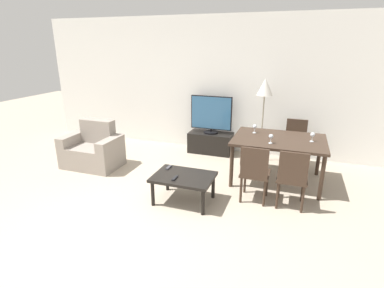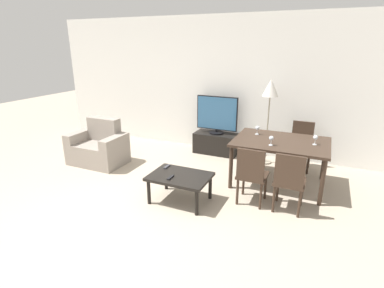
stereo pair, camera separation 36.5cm
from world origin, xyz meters
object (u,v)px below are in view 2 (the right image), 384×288
at_px(dining_chair_far, 301,143).
at_px(dining_chair_near_right, 289,180).
at_px(armchair, 99,148).
at_px(dining_table, 281,145).
at_px(floor_lamp, 270,93).
at_px(wine_glass_center, 271,139).
at_px(remote_secondary, 170,177).
at_px(remote_primary, 167,167).
at_px(wine_glass_right, 257,128).
at_px(dining_chair_near, 252,173).
at_px(wine_glass_left, 315,138).
at_px(coffee_table, 180,179).
at_px(tv_stand, 216,143).
at_px(tv, 217,115).

distance_m(dining_chair_far, dining_chair_near_right, 1.66).
relative_size(armchair, dining_table, 0.71).
relative_size(floor_lamp, wine_glass_center, 10.77).
bearing_deg(remote_secondary, remote_primary, 125.75).
distance_m(dining_table, wine_glass_right, 0.49).
height_order(armchair, wine_glass_right, wine_glass_right).
distance_m(dining_chair_near, wine_glass_left, 1.17).
relative_size(dining_chair_near_right, wine_glass_right, 5.78).
height_order(floor_lamp, wine_glass_center, floor_lamp).
height_order(coffee_table, floor_lamp, floor_lamp).
distance_m(tv_stand, wine_glass_right, 1.39).
bearing_deg(wine_glass_left, tv_stand, 153.21).
bearing_deg(floor_lamp, dining_table, -66.20).
xyz_separation_m(floor_lamp, wine_glass_left, (0.85, -0.82, -0.50)).
distance_m(tv_stand, floor_lamp, 1.53).
bearing_deg(armchair, dining_chair_far, 20.37).
relative_size(remote_primary, wine_glass_left, 1.03).
xyz_separation_m(tv, wine_glass_left, (1.88, -0.95, 0.03)).
bearing_deg(armchair, remote_secondary, -22.80).
bearing_deg(remote_primary, coffee_table, -30.94).
relative_size(tv_stand, dining_chair_near_right, 1.05).
bearing_deg(tv_stand, coffee_table, -84.26).
xyz_separation_m(dining_chair_near, wine_glass_right, (-0.17, 1.02, 0.36)).
xyz_separation_m(tv, wine_glass_center, (1.29, -1.25, 0.03)).
bearing_deg(remote_secondary, armchair, 157.20).
bearing_deg(coffee_table, armchair, 161.27).
distance_m(tv_stand, wine_glass_center, 1.90).
bearing_deg(floor_lamp, wine_glass_right, -94.77).
height_order(tv, wine_glass_left, tv).
relative_size(armchair, dining_chair_near_right, 1.19).
relative_size(dining_chair_near_right, wine_glass_center, 5.78).
bearing_deg(tv, dining_table, -34.30).
bearing_deg(wine_glass_left, dining_chair_near_right, -105.55).
xyz_separation_m(dining_table, floor_lamp, (-0.37, 0.83, 0.67)).
bearing_deg(armchair, coffee_table, -18.73).
height_order(dining_chair_near_right, wine_glass_right, wine_glass_right).
bearing_deg(dining_chair_near, tv_stand, 122.74).
bearing_deg(wine_glass_left, wine_glass_center, -153.05).
xyz_separation_m(dining_table, wine_glass_left, (0.48, 0.01, 0.17)).
distance_m(tv_stand, dining_chair_near, 2.14).
distance_m(dining_chair_far, wine_glass_center, 1.23).
distance_m(dining_chair_near, floor_lamp, 1.87).
bearing_deg(floor_lamp, remote_primary, -121.93).
distance_m(wine_glass_center, wine_glass_right, 0.57).
bearing_deg(tv_stand, remote_primary, -92.76).
bearing_deg(tv, wine_glass_center, -44.05).
bearing_deg(remote_secondary, coffee_table, 60.22).
bearing_deg(wine_glass_center, dining_chair_near_right, -56.34).
bearing_deg(wine_glass_center, wine_glass_left, 26.95).
xyz_separation_m(tv_stand, floor_lamp, (1.03, -0.13, 1.12)).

